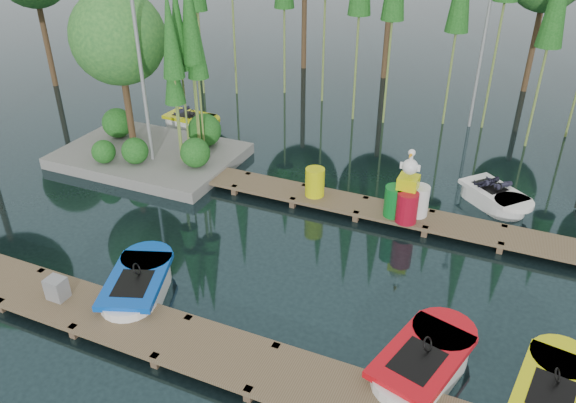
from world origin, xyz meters
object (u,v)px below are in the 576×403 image
at_px(boat_red, 422,364).
at_px(island, 137,70).
at_px(boat_yellow_far, 191,121).
at_px(utility_cabinet, 57,288).
at_px(boat_blue, 138,287).
at_px(yellow_barrel, 315,182).
at_px(drum_cluster, 407,198).

bearing_deg(boat_red, island, 166.24).
bearing_deg(boat_yellow_far, utility_cabinet, -49.67).
bearing_deg(utility_cabinet, boat_red, 9.30).
bearing_deg(island, boat_blue, -55.56).
xyz_separation_m(boat_red, utility_cabinet, (-8.18, -1.34, 0.28)).
bearing_deg(boat_red, yellow_barrel, 144.60).
xyz_separation_m(yellow_barrel, drum_cluster, (2.87, -0.16, 0.17)).
distance_m(boat_red, yellow_barrel, 7.27).
bearing_deg(boat_blue, yellow_barrel, 49.33).
bearing_deg(boat_yellow_far, yellow_barrel, -5.31).
distance_m(boat_blue, boat_yellow_far, 10.77).
height_order(boat_blue, boat_red, boat_red).
bearing_deg(boat_blue, drum_cluster, 28.44).
distance_m(boat_blue, drum_cluster, 7.71).
xyz_separation_m(utility_cabinet, yellow_barrel, (3.64, 7.00, 0.18)).
distance_m(island, boat_blue, 8.63).
height_order(boat_yellow_far, drum_cluster, drum_cluster).
height_order(boat_red, yellow_barrel, yellow_barrel).
relative_size(boat_yellow_far, yellow_barrel, 2.86).
height_order(boat_yellow_far, utility_cabinet, boat_yellow_far).
bearing_deg(drum_cluster, island, 174.42).
xyz_separation_m(boat_blue, drum_cluster, (5.09, 5.75, 0.64)).
xyz_separation_m(island, yellow_barrel, (6.81, -0.79, -2.44)).
distance_m(boat_blue, utility_cabinet, 1.81).
height_order(yellow_barrel, drum_cluster, drum_cluster).
xyz_separation_m(boat_blue, boat_yellow_far, (-4.68, 9.71, -0.01)).
distance_m(boat_yellow_far, utility_cabinet, 11.28).
xyz_separation_m(boat_red, yellow_barrel, (-4.55, 5.66, 0.46)).
relative_size(island, utility_cabinet, 12.61).
bearing_deg(boat_blue, boat_yellow_far, 95.65).
height_order(boat_red, boat_yellow_far, boat_yellow_far).
relative_size(boat_red, boat_yellow_far, 1.25).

